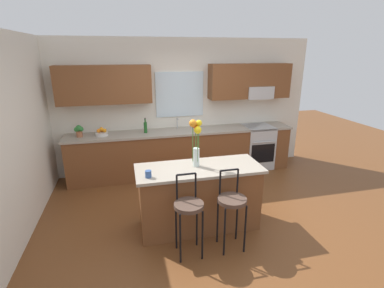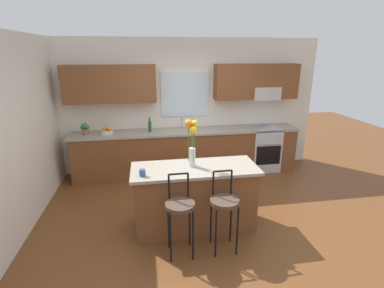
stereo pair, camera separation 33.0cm
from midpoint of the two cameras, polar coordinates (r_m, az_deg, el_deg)
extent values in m
plane|color=brown|center=(4.58, 0.65, -14.03)|extent=(14.00, 14.00, 0.00)
cube|color=silver|center=(4.50, -33.85, 0.99)|extent=(0.12, 4.60, 2.70)
cube|color=silver|center=(6.00, -4.15, 7.56)|extent=(5.60, 0.12, 2.70)
cube|color=brown|center=(5.65, -18.76, 11.15)|extent=(1.71, 0.34, 0.70)
cube|color=brown|center=(6.12, 9.89, 12.27)|extent=(1.71, 0.34, 0.70)
cube|color=silver|center=(5.90, -4.09, 9.83)|extent=(0.98, 0.03, 0.90)
cube|color=#B7BABC|center=(6.20, 11.55, 10.10)|extent=(0.56, 0.36, 0.26)
cube|color=brown|center=(5.90, -3.37, -1.79)|extent=(4.50, 0.60, 0.88)
cube|color=#9E9384|center=(5.76, -3.46, 2.53)|extent=(4.56, 0.64, 0.04)
cube|color=#B7BABC|center=(5.76, -4.29, 1.99)|extent=(0.54, 0.38, 0.11)
cylinder|color=#B7BABC|center=(5.87, -4.59, 4.10)|extent=(0.02, 0.02, 0.22)
cylinder|color=#B7BABC|center=(5.78, -4.52, 5.02)|extent=(0.02, 0.12, 0.02)
cube|color=#B7BABC|center=(6.35, 11.35, -0.48)|extent=(0.60, 0.60, 0.92)
cube|color=black|center=(6.12, 12.46, -1.86)|extent=(0.52, 0.02, 0.40)
cylinder|color=#B7BABC|center=(6.01, 12.77, 0.37)|extent=(0.50, 0.02, 0.02)
cube|color=brown|center=(4.13, -0.96, -10.84)|extent=(1.65, 0.61, 0.88)
cube|color=#9E9384|center=(3.93, -0.99, -4.95)|extent=(1.73, 0.69, 0.04)
cylinder|color=black|center=(3.54, -5.16, -18.44)|extent=(0.02, 0.02, 0.66)
cylinder|color=black|center=(3.58, -0.67, -17.91)|extent=(0.02, 0.02, 0.66)
cylinder|color=black|center=(3.76, -5.80, -16.05)|extent=(0.02, 0.02, 0.66)
cylinder|color=black|center=(3.80, -1.61, -15.59)|extent=(0.02, 0.02, 0.66)
cylinder|color=#4C382D|center=(3.48, -3.42, -12.17)|extent=(0.36, 0.36, 0.05)
cylinder|color=black|center=(3.49, -5.79, -8.65)|extent=(0.02, 0.02, 0.32)
cylinder|color=black|center=(3.53, -1.98, -8.29)|extent=(0.02, 0.02, 0.32)
cylinder|color=black|center=(3.44, -3.93, -6.08)|extent=(0.23, 0.02, 0.02)
cylinder|color=black|center=(3.64, 3.83, -17.27)|extent=(0.02, 0.02, 0.66)
cylinder|color=black|center=(3.72, 7.98, -16.59)|extent=(0.02, 0.02, 0.66)
cylinder|color=black|center=(3.86, 2.60, -15.04)|extent=(0.02, 0.02, 0.66)
cylinder|color=black|center=(3.93, 6.52, -14.46)|extent=(0.02, 0.02, 0.66)
cylinder|color=#4C382D|center=(3.60, 5.40, -11.11)|extent=(0.36, 0.36, 0.05)
cylinder|color=black|center=(3.60, 3.00, -7.76)|extent=(0.02, 0.02, 0.32)
cylinder|color=black|center=(3.66, 6.55, -7.35)|extent=(0.02, 0.02, 0.32)
cylinder|color=black|center=(3.56, 4.86, -5.23)|extent=(0.23, 0.02, 0.02)
cylinder|color=silver|center=(3.91, -1.57, -2.67)|extent=(0.09, 0.09, 0.26)
cylinder|color=#3D722D|center=(3.85, -1.10, 0.34)|extent=(0.01, 0.01, 0.53)
sphere|color=yellow|center=(3.78, -1.13, 4.19)|extent=(0.08, 0.08, 0.08)
cylinder|color=#3D722D|center=(3.90, -1.68, 0.29)|extent=(0.01, 0.01, 0.50)
sphere|color=red|center=(3.83, -1.71, 3.84)|extent=(0.10, 0.10, 0.10)
cylinder|color=#3D722D|center=(3.83, -2.29, 0.26)|extent=(0.01, 0.01, 0.53)
sphere|color=orange|center=(3.76, -2.34, 4.12)|extent=(0.10, 0.10, 0.10)
cylinder|color=#3D722D|center=(3.82, -1.35, -0.45)|extent=(0.01, 0.01, 0.45)
sphere|color=yellow|center=(3.76, -1.37, 2.79)|extent=(0.10, 0.10, 0.10)
cylinder|color=#33518C|center=(3.67, -11.30, -5.95)|extent=(0.08, 0.08, 0.09)
cylinder|color=silver|center=(5.70, -19.16, 1.90)|extent=(0.24, 0.24, 0.06)
sphere|color=orange|center=(5.68, -18.68, 2.57)|extent=(0.07, 0.07, 0.07)
sphere|color=orange|center=(5.73, -19.18, 2.67)|extent=(0.08, 0.08, 0.08)
sphere|color=orange|center=(5.69, -19.76, 2.49)|extent=(0.07, 0.07, 0.07)
sphere|color=orange|center=(5.67, -19.25, 2.82)|extent=(0.07, 0.07, 0.07)
cylinder|color=#1E5923|center=(5.65, -10.93, 3.23)|extent=(0.06, 0.06, 0.21)
cylinder|color=#1E5923|center=(5.62, -11.02, 4.61)|extent=(0.03, 0.03, 0.07)
cylinder|color=black|center=(5.61, -11.04, 5.01)|extent=(0.03, 0.03, 0.02)
cylinder|color=#9E5B3D|center=(5.75, -23.11, 1.83)|extent=(0.11, 0.11, 0.11)
sphere|color=#2D7A33|center=(5.72, -23.25, 2.94)|extent=(0.11, 0.11, 0.11)
sphere|color=#2D7A33|center=(5.74, -23.59, 2.64)|extent=(0.10, 0.10, 0.10)
sphere|color=#2D7A33|center=(5.71, -22.85, 2.75)|extent=(0.09, 0.09, 0.09)
camera|label=1|loc=(0.16, -92.04, -0.66)|focal=26.70mm
camera|label=2|loc=(0.16, 87.96, 0.66)|focal=26.70mm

